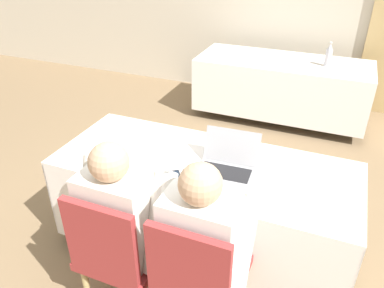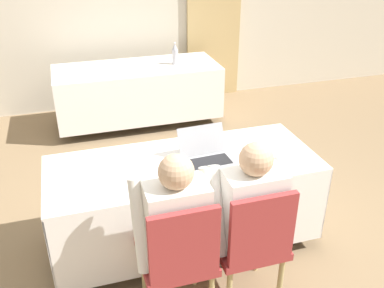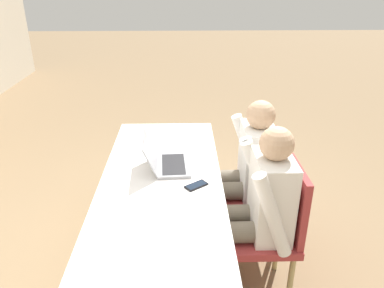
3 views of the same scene
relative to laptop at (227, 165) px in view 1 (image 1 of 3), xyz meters
name	(u,v)px [view 1 (image 1 of 3)]	position (x,y,z in m)	size (l,w,h in m)	color
ground_plane	(202,245)	(-0.16, 0.03, -0.77)	(24.00, 24.00, 0.00)	#846B4C
conference_table_near	(203,184)	(-0.16, 0.03, -0.21)	(1.96, 0.79, 0.73)	white
conference_table_far	(282,75)	(-0.08, 2.39, -0.21)	(1.96, 0.79, 0.73)	white
laptop	(227,165)	(0.00, 0.00, 0.00)	(0.37, 0.33, 0.22)	#99999E
cell_phone	(176,178)	(-0.26, -0.20, -0.04)	(0.14, 0.16, 0.01)	black
paper_beside_laptop	(326,211)	(0.61, -0.16, -0.04)	(0.32, 0.36, 0.00)	white
paper_centre_table	(141,134)	(-0.74, 0.22, -0.04)	(0.31, 0.35, 0.00)	white
water_bottle	(329,55)	(0.39, 2.36, 0.08)	(0.07, 0.07, 0.27)	#B7B7C1
chair_near_left	(118,251)	(-0.40, -0.67, -0.26)	(0.44, 0.44, 0.92)	tan
chair_near_right	(197,278)	(0.07, -0.67, -0.26)	(0.44, 0.44, 0.92)	tan
person_checkered_shirt	(125,217)	(-0.40, -0.57, -0.10)	(0.50, 0.52, 1.18)	#665B4C
person_white_shirt	(205,241)	(0.07, -0.57, -0.10)	(0.50, 0.52, 1.18)	#665B4C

